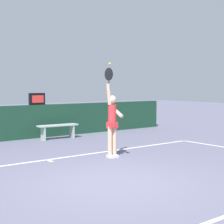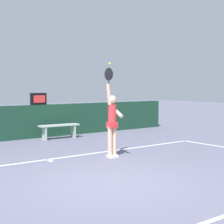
{
  "view_description": "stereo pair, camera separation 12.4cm",
  "coord_description": "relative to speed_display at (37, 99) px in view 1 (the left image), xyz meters",
  "views": [
    {
      "loc": [
        -4.33,
        -5.57,
        1.92
      ],
      "look_at": [
        1.57,
        2.07,
        1.22
      ],
      "focal_mm": 58.14,
      "sensor_mm": 36.0,
      "label": 1
    },
    {
      "loc": [
        -4.23,
        -5.64,
        1.92
      ],
      "look_at": [
        1.57,
        2.07,
        1.22
      ],
      "focal_mm": 58.14,
      "sensor_mm": 36.0,
      "label": 2
    }
  ],
  "objects": [
    {
      "name": "tennis_ball",
      "position": [
        -0.16,
        -4.63,
        1.06
      ],
      "size": [
        0.07,
        0.07,
        0.07
      ],
      "color": "#CEDB33"
    },
    {
      "name": "tennis_player",
      "position": [
        -0.07,
        -4.61,
        -0.44
      ],
      "size": [
        0.42,
        0.49,
        2.4
      ],
      "color": "beige",
      "rests_on": "ground"
    },
    {
      "name": "court_lines",
      "position": [
        -1.62,
        -6.47,
        -1.43
      ],
      "size": [
        10.71,
        5.37,
        0.0
      ],
      "color": "white",
      "rests_on": "ground"
    },
    {
      "name": "speed_display",
      "position": [
        0.0,
        0.0,
        0.0
      ],
      "size": [
        0.59,
        0.17,
        0.44
      ],
      "color": "black",
      "rests_on": "back_wall"
    },
    {
      "name": "courtside_bench_near",
      "position": [
        0.43,
        -0.77,
        -1.04
      ],
      "size": [
        1.51,
        0.46,
        0.52
      ],
      "color": "#A8BBAE",
      "rests_on": "ground"
    },
    {
      "name": "ground_plane",
      "position": [
        -1.62,
        -6.65,
        -1.43
      ],
      "size": [
        60.0,
        60.0,
        0.0
      ],
      "primitive_type": "plane",
      "color": "slate"
    }
  ]
}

